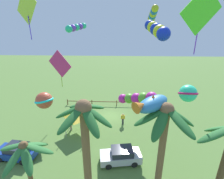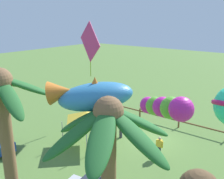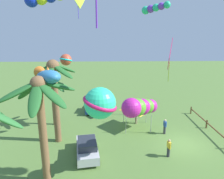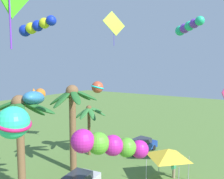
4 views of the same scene
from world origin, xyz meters
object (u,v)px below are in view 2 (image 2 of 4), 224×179
(spectator_2, at_px, (159,147))
(kite_fish_0, at_px, (90,95))
(spectator_1, at_px, (77,131))
(festival_tent, at_px, (85,116))
(palm_tree_2, at_px, (4,114))
(kite_diamond_5, at_px, (90,42))
(palm_tree_0, at_px, (108,149))
(spectator_0, at_px, (121,129))
(kite_tube_1, at_px, (165,107))

(spectator_2, bearing_deg, kite_fish_0, 100.36)
(spectator_1, distance_m, festival_tent, 1.99)
(palm_tree_2, height_order, kite_diamond_5, kite_diamond_5)
(palm_tree_0, distance_m, spectator_1, 12.97)
(palm_tree_0, relative_size, spectator_1, 4.74)
(spectator_1, bearing_deg, spectator_0, -135.28)
(spectator_2, bearing_deg, spectator_0, -11.46)
(spectator_1, distance_m, kite_tube_1, 9.25)
(palm_tree_0, bearing_deg, spectator_2, -74.00)
(palm_tree_0, distance_m, spectator_2, 10.87)
(palm_tree_2, relative_size, spectator_1, 4.94)
(festival_tent, distance_m, kite_diamond_5, 7.36)
(palm_tree_2, distance_m, kite_diamond_5, 13.53)
(kite_diamond_5, bearing_deg, spectator_0, 162.56)
(spectator_2, bearing_deg, palm_tree_0, 106.00)
(palm_tree_0, xyz_separation_m, spectator_1, (9.31, -7.58, -4.90))
(spectator_1, height_order, festival_tent, festival_tent)
(palm_tree_0, bearing_deg, spectator_1, -39.16)
(spectator_1, xyz_separation_m, spectator_2, (-6.64, -1.75, 0.00))
(festival_tent, distance_m, kite_fish_0, 11.25)
(spectator_0, distance_m, kite_tube_1, 7.86)
(festival_tent, xyz_separation_m, kite_tube_1, (-7.07, 0.90, 2.56))
(spectator_1, height_order, kite_fish_0, kite_fish_0)
(spectator_0, bearing_deg, festival_tent, 60.88)
(spectator_0, bearing_deg, palm_tree_2, 96.08)
(festival_tent, relative_size, kite_tube_1, 0.69)
(palm_tree_0, relative_size, festival_tent, 2.63)
(spectator_0, bearing_deg, kite_fish_0, 120.00)
(palm_tree_2, height_order, kite_fish_0, kite_fish_0)
(spectator_0, xyz_separation_m, kite_tube_1, (-5.58, 3.59, 4.21))
(kite_fish_0, height_order, kite_diamond_5, kite_diamond_5)
(spectator_1, distance_m, spectator_2, 6.86)
(spectator_1, xyz_separation_m, festival_tent, (-1.10, 0.12, 1.65))
(spectator_1, height_order, kite_tube_1, kite_tube_1)
(kite_tube_1, bearing_deg, kite_diamond_5, -26.28)
(spectator_1, relative_size, kite_diamond_5, 0.31)
(palm_tree_2, height_order, spectator_2, palm_tree_2)
(palm_tree_0, bearing_deg, palm_tree_2, 4.86)
(palm_tree_2, distance_m, spectator_2, 11.36)
(spectator_1, bearing_deg, spectator_2, -165.23)
(spectator_0, height_order, kite_diamond_5, kite_diamond_5)
(spectator_1, bearing_deg, kite_diamond_5, -63.19)
(spectator_1, bearing_deg, festival_tent, 173.75)
(spectator_2, bearing_deg, palm_tree_2, 73.48)
(palm_tree_0, height_order, kite_diamond_5, kite_diamond_5)
(palm_tree_0, bearing_deg, spectator_0, -56.51)
(palm_tree_0, distance_m, kite_diamond_5, 16.35)
(spectator_0, relative_size, kite_fish_0, 0.52)
(festival_tent, distance_m, kite_tube_1, 7.58)
(spectator_0, bearing_deg, kite_diamond_5, -17.44)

